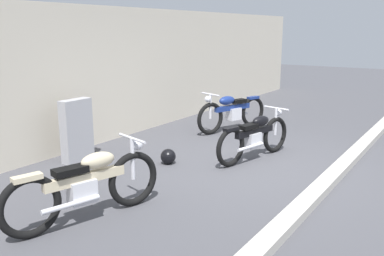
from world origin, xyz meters
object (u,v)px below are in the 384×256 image
helmet (168,156)px  motorcycle_blue (232,111)px  motorcycle_black (255,136)px  motorcycle_cream (87,185)px  stone_marker (77,131)px

helmet → motorcycle_blue: motorcycle_blue is taller
motorcycle_black → helmet: bearing=147.9°
motorcycle_cream → helmet: bearing=27.7°
stone_marker → motorcycle_cream: bearing=-128.7°
stone_marker → motorcycle_blue: stone_marker is taller
helmet → stone_marker: bearing=117.5°
motorcycle_blue → helmet: bearing=24.0°
stone_marker → helmet: stone_marker is taller
helmet → motorcycle_blue: 2.80m
motorcycle_black → motorcycle_cream: bearing=-177.0°
motorcycle_cream → motorcycle_blue: bearing=24.0°
stone_marker → helmet: (0.74, -1.42, -0.42)m
helmet → motorcycle_blue: bearing=5.5°
motorcycle_black → motorcycle_blue: (1.68, 1.37, 0.02)m
stone_marker → motorcycle_black: (1.83, -2.53, -0.13)m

